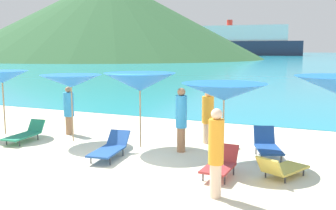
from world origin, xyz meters
The scene contains 17 objects.
ground_plane centered at (0.00, 10.00, -0.15)m, with size 50.00×100.00×0.30m, color beige.
ocean_water centered at (0.00, 226.78, 0.01)m, with size 650.00×440.00×0.02m, color teal.
headland_hill centered at (-65.72, 104.02, 13.59)m, with size 102.48×102.48×27.19m, color #2D5B33.
umbrella_0 centered at (-5.37, 1.69, 2.02)m, with size 1.78×1.78×2.23m.
umbrella_1 centered at (-2.51, 1.79, 1.96)m, with size 2.16×2.16×2.16m.
umbrella_2 centered at (-0.13, 2.00, 2.00)m, with size 2.33×2.33×2.27m.
umbrella_3 centered at (2.60, 1.49, 1.87)m, with size 2.29×2.29×2.10m.
lounge_chair_0 centered at (-0.35, 0.63, 0.28)m, with size 0.86×1.74×0.63m.
lounge_chair_1 centered at (2.87, 0.34, 0.31)m, with size 0.63×1.29×0.66m.
lounge_chair_2 centered at (-3.90, 1.14, 0.26)m, with size 0.72×1.60×0.62m.
lounge_chair_3 centered at (4.20, 0.79, 0.24)m, with size 1.13×1.51×0.59m.
lounge_chair_5 centered at (3.59, 2.48, 0.33)m, with size 1.04×1.49×0.77m.
beachgoer_0 centered at (3.13, -0.96, 0.98)m, with size 0.31×0.31×1.82m.
beachgoer_1 centered at (-3.25, 2.57, 0.88)m, with size 0.36×0.36×1.69m.
beachgoer_2 centered at (1.21, 2.00, 1.00)m, with size 0.33×0.33×1.87m.
beachgoer_3 centered at (1.60, 3.29, 0.89)m, with size 0.38×0.38×1.71m.
cruise_ship centered at (-40.25, 192.97, 6.91)m, with size 59.80×15.96×18.56m.
Camera 1 is at (5.23, -8.07, 2.95)m, focal length 40.76 mm.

